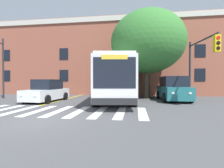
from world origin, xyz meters
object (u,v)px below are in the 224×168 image
(traffic_light_near_corner, at_px, (200,58))
(car_teal_far_lane, at_px, (173,89))
(car_white_near_lane, at_px, (47,91))
(city_bus, at_px, (114,80))
(street_tree_curbside_large, at_px, (147,42))

(traffic_light_near_corner, bearing_deg, car_teal_far_lane, 115.99)
(traffic_light_near_corner, bearing_deg, car_white_near_lane, 177.75)
(city_bus, height_order, car_teal_far_lane, city_bus)
(car_white_near_lane, bearing_deg, street_tree_curbside_large, 25.06)
(city_bus, bearing_deg, street_tree_curbside_large, 39.96)
(city_bus, bearing_deg, traffic_light_near_corner, -16.92)
(city_bus, height_order, street_tree_curbside_large, street_tree_curbside_large)
(car_white_near_lane, bearing_deg, city_bus, 15.12)
(car_white_near_lane, bearing_deg, car_teal_far_lane, 12.05)
(city_bus, relative_size, car_teal_far_lane, 2.32)
(city_bus, xyz_separation_m, car_teal_far_lane, (5.08, 0.77, -0.82))
(city_bus, distance_m, street_tree_curbside_large, 5.30)
(traffic_light_near_corner, relative_size, street_tree_curbside_large, 0.47)
(street_tree_curbside_large, bearing_deg, car_white_near_lane, -154.94)
(city_bus, xyz_separation_m, car_white_near_lane, (-5.48, -1.48, -1.00))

